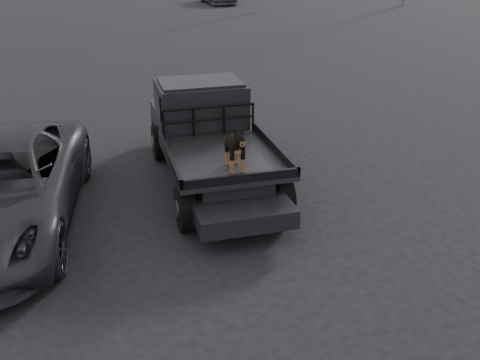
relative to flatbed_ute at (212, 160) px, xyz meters
name	(u,v)px	position (x,y,z in m)	size (l,w,h in m)	color
ground	(227,241)	(-0.27, -2.25, -0.46)	(120.00, 120.00, 0.00)	black
flatbed_ute	(212,160)	(0.00, 0.00, 0.00)	(2.00, 5.40, 0.92)	black
ute_cab	(201,102)	(0.00, 0.95, 0.90)	(1.72, 1.30, 0.88)	black
headache_rack	(209,121)	(0.00, 0.20, 0.74)	(1.80, 0.08, 0.55)	black
dog	(235,147)	(0.05, -1.53, 0.83)	(0.32, 0.60, 0.74)	black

